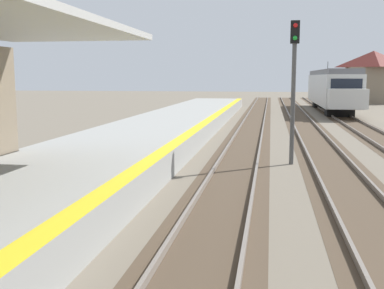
% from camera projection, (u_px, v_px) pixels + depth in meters
% --- Properties ---
extents(station_platform, '(5.00, 80.00, 0.91)m').
position_uv_depth(station_platform, '(54.00, 184.00, 12.30)').
color(station_platform, '#999993').
rests_on(station_platform, ground).
extents(track_pair_nearest_platform, '(2.34, 120.00, 0.16)m').
position_uv_depth(track_pair_nearest_platform, '(234.00, 174.00, 15.54)').
color(track_pair_nearest_platform, '#4C3D2D').
rests_on(track_pair_nearest_platform, ground).
extents(track_pair_middle, '(2.34, 120.00, 0.16)m').
position_uv_depth(track_pair_middle, '(341.00, 177.00, 14.99)').
color(track_pair_middle, '#4C3D2D').
rests_on(track_pair_middle, ground).
extents(approaching_train, '(2.93, 19.60, 4.76)m').
position_uv_depth(approaching_train, '(332.00, 88.00, 44.22)').
color(approaching_train, silver).
rests_on(approaching_train, ground).
extents(rail_signal_post, '(0.32, 0.34, 5.20)m').
position_uv_depth(rail_signal_post, '(294.00, 77.00, 17.05)').
color(rail_signal_post, '#4C4C4C').
rests_on(rail_signal_post, ground).
extents(distant_trackside_house, '(6.60, 5.28, 6.40)m').
position_uv_depth(distant_trackside_house, '(373.00, 76.00, 58.18)').
color(distant_trackside_house, '#7F705B').
rests_on(distant_trackside_house, ground).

